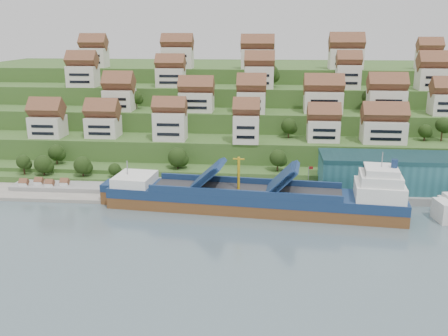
# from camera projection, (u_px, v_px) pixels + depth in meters

# --- Properties ---
(ground) EXTENTS (300.00, 300.00, 0.00)m
(ground) POSITION_uv_depth(u_px,v_px,m) (242.00, 211.00, 134.43)
(ground) COLOR slate
(ground) RESTS_ON ground
(quay) EXTENTS (180.00, 14.00, 2.20)m
(quay) POSITION_uv_depth(u_px,v_px,m) (313.00, 192.00, 146.78)
(quay) COLOR gray
(quay) RESTS_ON ground
(pebble_beach) EXTENTS (45.00, 20.00, 1.00)m
(pebble_beach) POSITION_uv_depth(u_px,v_px,m) (53.00, 189.00, 150.79)
(pebble_beach) COLOR gray
(pebble_beach) RESTS_ON ground
(hillside) EXTENTS (260.00, 128.00, 31.00)m
(hillside) POSITION_uv_depth(u_px,v_px,m) (255.00, 111.00, 230.79)
(hillside) COLOR #2D4C1E
(hillside) RESTS_ON ground
(hillside_village) EXTENTS (152.13, 63.23, 28.70)m
(hillside_village) POSITION_uv_depth(u_px,v_px,m) (254.00, 90.00, 187.22)
(hillside_village) COLOR silver
(hillside_village) RESTS_ON ground
(hillside_trees) EXTENTS (139.09, 62.45, 30.71)m
(hillside_trees) POSITION_uv_depth(u_px,v_px,m) (225.00, 117.00, 174.76)
(hillside_trees) COLOR #203712
(hillside_trees) RESTS_ON ground
(warehouse) EXTENTS (60.00, 15.00, 10.00)m
(warehouse) POSITION_uv_depth(u_px,v_px,m) (425.00, 173.00, 144.29)
(warehouse) COLOR #27616A
(warehouse) RESTS_ON quay
(flagpole) EXTENTS (1.28, 0.16, 8.00)m
(flagpole) POSITION_uv_depth(u_px,v_px,m) (309.00, 178.00, 140.58)
(flagpole) COLOR gray
(flagpole) RESTS_ON quay
(beach_huts) EXTENTS (14.40, 3.70, 2.20)m
(beach_huts) POSITION_uv_depth(u_px,v_px,m) (45.00, 186.00, 149.33)
(beach_huts) COLOR white
(beach_huts) RESTS_ON pebble_beach
(cargo_ship) EXTENTS (79.79, 19.81, 17.53)m
(cargo_ship) POSITION_uv_depth(u_px,v_px,m) (261.00, 199.00, 133.80)
(cargo_ship) COLOR brown
(cargo_ship) RESTS_ON ground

